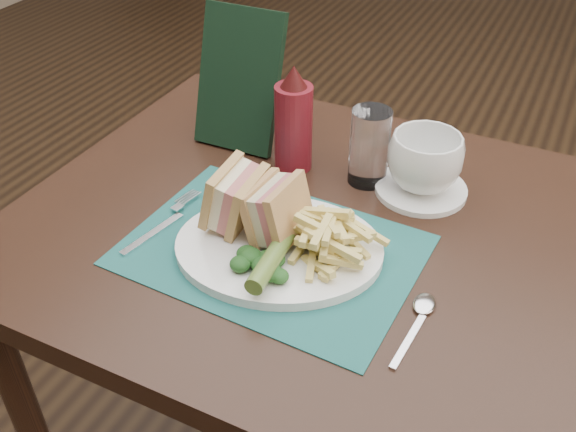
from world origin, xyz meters
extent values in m
plane|color=black|center=(0.00, 0.00, 0.00)|extent=(7.00, 7.00, 0.00)
cube|color=#1B5753|center=(-0.02, -0.59, 0.75)|extent=(0.43, 0.31, 0.00)
cylinder|color=#4E6C29|center=(0.01, -0.65, 0.79)|extent=(0.04, 0.12, 0.03)
cylinder|color=white|center=(0.13, -0.35, 0.76)|extent=(0.19, 0.19, 0.01)
imported|color=white|center=(0.13, -0.35, 0.81)|extent=(0.15, 0.15, 0.09)
cylinder|color=white|center=(0.04, -0.36, 0.81)|extent=(0.08, 0.08, 0.13)
cube|color=black|center=(-0.22, -0.33, 0.87)|extent=(0.15, 0.09, 0.24)
camera|label=1|loc=(0.31, -1.23, 1.35)|focal=40.00mm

